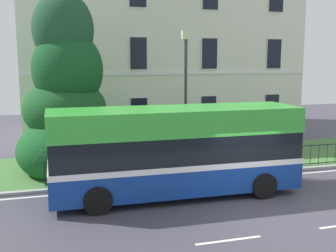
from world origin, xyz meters
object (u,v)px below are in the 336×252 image
(georgian_townhouse, at_px, (153,33))
(evergreen_tree, at_px, (66,103))
(street_lamp_post, at_px, (186,91))
(litter_bin, at_px, (270,152))
(single_decker_bus, at_px, (176,150))

(georgian_townhouse, relative_size, evergreen_tree, 2.09)
(street_lamp_post, bearing_deg, georgian_townhouse, 83.40)
(evergreen_tree, height_order, litter_bin, evergreen_tree)
(georgian_townhouse, distance_m, single_decker_bus, 15.07)
(georgian_townhouse, height_order, single_decker_bus, georgian_townhouse)
(evergreen_tree, xyz_separation_m, street_lamp_post, (5.09, -1.43, 0.55))
(litter_bin, bearing_deg, evergreen_tree, 170.24)
(georgian_townhouse, bearing_deg, evergreen_tree, -123.85)
(litter_bin, bearing_deg, georgian_townhouse, 104.94)
(single_decker_bus, bearing_deg, litter_bin, 27.90)
(georgian_townhouse, xyz_separation_m, street_lamp_post, (-1.26, -10.89, -3.16))
(georgian_townhouse, xyz_separation_m, single_decker_bus, (-2.63, -13.94, -5.10))
(georgian_townhouse, xyz_separation_m, evergreen_tree, (-6.35, -9.46, -3.71))
(single_decker_bus, relative_size, street_lamp_post, 1.50)
(georgian_townhouse, height_order, litter_bin, georgian_townhouse)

